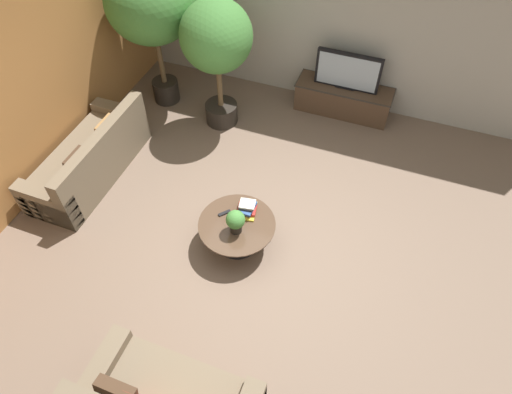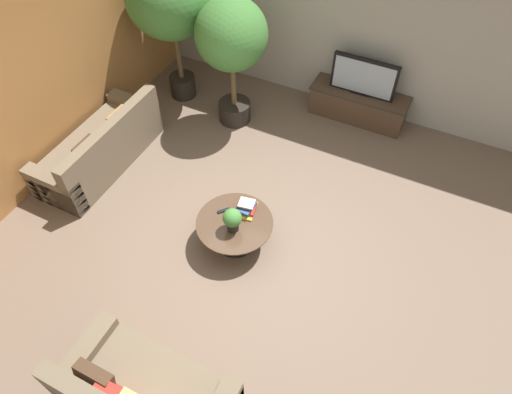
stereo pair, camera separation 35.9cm
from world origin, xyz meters
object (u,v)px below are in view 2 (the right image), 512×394
object	(u,v)px
potted_palm_tall	(171,1)
coffee_table	(235,228)
television	(364,77)
media_console	(358,105)
potted_palm_corner	(232,41)
potted_plant_tabletop	(232,219)
couch_by_wall	(101,149)

from	to	relation	value
potted_palm_tall	coffee_table	bearing A→B (deg)	-46.16
potted_palm_tall	television	bearing A→B (deg)	14.30
television	coffee_table	size ratio (longest dim) A/B	1.06
media_console	potted_palm_tall	bearing A→B (deg)	-165.67
potted_palm_corner	media_console	bearing A→B (deg)	27.55
television	coffee_table	xyz separation A→B (m)	(-0.61, -3.07, -0.49)
potted_palm_tall	potted_palm_corner	xyz separation A→B (m)	(1.10, -0.19, -0.25)
television	potted_plant_tabletop	xyz separation A→B (m)	(-0.58, -3.17, -0.18)
media_console	coffee_table	distance (m)	3.14
television	potted_palm_tall	world-z (taller)	potted_palm_tall
coffee_table	media_console	bearing A→B (deg)	78.77
television	potted_palm_corner	bearing A→B (deg)	-152.49
television	potted_plant_tabletop	size ratio (longest dim) A/B	3.06
coffee_table	couch_by_wall	size ratio (longest dim) A/B	0.48
potted_palm_tall	potted_palm_corner	distance (m)	1.14
coffee_table	potted_palm_corner	world-z (taller)	potted_palm_corner
potted_palm_tall	media_console	bearing A→B (deg)	14.33
potted_palm_tall	potted_plant_tabletop	distance (m)	3.51
potted_plant_tabletop	potted_palm_corner	bearing A→B (deg)	117.68
couch_by_wall	potted_palm_tall	xyz separation A→B (m)	(0.17, 1.94, 1.37)
media_console	potted_palm_tall	xyz separation A→B (m)	(-2.86, -0.73, 1.40)
media_console	coffee_table	size ratio (longest dim) A/B	1.62
potted_palm_tall	potted_palm_corner	size ratio (longest dim) A/B	1.13
media_console	couch_by_wall	world-z (taller)	couch_by_wall
television	media_console	bearing A→B (deg)	90.00
coffee_table	potted_palm_corner	distance (m)	2.69
coffee_table	couch_by_wall	world-z (taller)	couch_by_wall
potted_palm_tall	potted_palm_corner	world-z (taller)	potted_palm_tall
coffee_table	potted_plant_tabletop	world-z (taller)	potted_plant_tabletop
couch_by_wall	potted_palm_corner	xyz separation A→B (m)	(1.27, 1.75, 1.12)
media_console	potted_plant_tabletop	distance (m)	3.24
coffee_table	couch_by_wall	xyz separation A→B (m)	(-2.42, 0.41, 0.00)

